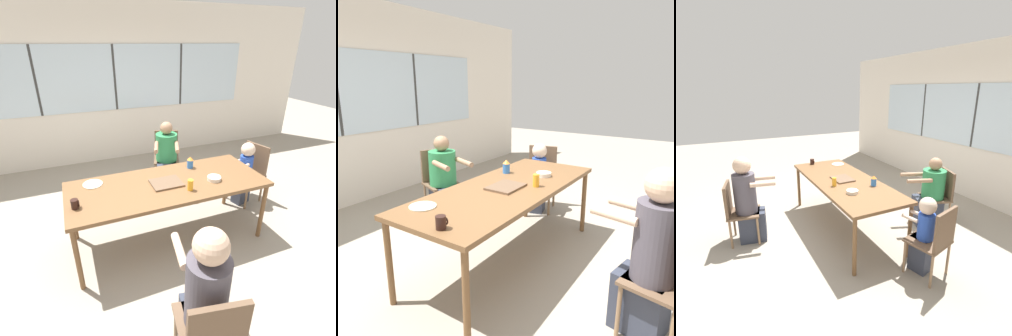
{
  "view_description": "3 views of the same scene",
  "coord_description": "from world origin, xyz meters",
  "views": [
    {
      "loc": [
        -0.92,
        -2.34,
        2.15
      ],
      "look_at": [
        0.0,
        0.0,
        0.94
      ],
      "focal_mm": 28.0,
      "sensor_mm": 36.0,
      "label": 1
    },
    {
      "loc": [
        -2.39,
        -1.59,
        1.7
      ],
      "look_at": [
        0.0,
        0.0,
        0.94
      ],
      "focal_mm": 35.0,
      "sensor_mm": 36.0,
      "label": 2
    },
    {
      "loc": [
        3.21,
        -1.59,
        2.03
      ],
      "look_at": [
        0.0,
        0.0,
        0.94
      ],
      "focal_mm": 28.0,
      "sensor_mm": 36.0,
      "label": 3
    }
  ],
  "objects": [
    {
      "name": "bowl_white_shallow",
      "position": [
        0.5,
        -0.13,
        0.78
      ],
      "size": [
        0.15,
        0.15,
        0.04
      ],
      "color": "silver",
      "rests_on": "dining_table"
    },
    {
      "name": "juice_glass",
      "position": [
        0.16,
        -0.23,
        0.81
      ],
      "size": [
        0.06,
        0.06,
        0.12
      ],
      "color": "gold",
      "rests_on": "dining_table"
    },
    {
      "name": "person_woman_green_shirt",
      "position": [
        0.47,
        1.24,
        0.46
      ],
      "size": [
        0.52,
        0.68,
        1.05
      ],
      "rotation": [
        0.0,
        0.0,
        -3.5
      ],
      "color": "#333847",
      "rests_on": "ground_plane"
    },
    {
      "name": "person_man_blue_shirt",
      "position": [
        -0.25,
        -1.31,
        0.56
      ],
      "size": [
        0.38,
        0.57,
        1.19
      ],
      "rotation": [
        0.0,
        0.0,
        -0.19
      ],
      "color": "#333847",
      "rests_on": "ground_plane"
    },
    {
      "name": "ground_plane",
      "position": [
        0.0,
        0.0,
        0.0
      ],
      "size": [
        16.0,
        16.0,
        0.0
      ],
      "primitive_type": "plane",
      "color": "gray"
    },
    {
      "name": "chair_for_woman_green_shirt",
      "position": [
        0.53,
        1.4,
        0.5
      ],
      "size": [
        0.51,
        0.51,
        0.85
      ],
      "rotation": [
        0.0,
        0.0,
        -3.5
      ],
      "color": "brown",
      "rests_on": "ground_plane"
    },
    {
      "name": "coffee_mug",
      "position": [
        -0.98,
        -0.14,
        0.8
      ],
      "size": [
        0.08,
        0.07,
        0.09
      ],
      "color": "black",
      "rests_on": "dining_table"
    },
    {
      "name": "chair_for_toddler",
      "position": [
        1.45,
        0.39,
        0.5
      ],
      "size": [
        0.49,
        0.49,
        0.85
      ],
      "rotation": [
        0.0,
        0.0,
        -4.45
      ],
      "color": "brown",
      "rests_on": "ground_plane"
    },
    {
      "name": "person_toddler",
      "position": [
        1.3,
        0.35,
        0.46
      ],
      "size": [
        0.37,
        0.26,
        0.92
      ],
      "rotation": [
        0.0,
        0.0,
        -4.45
      ],
      "color": "#333847",
      "rests_on": "ground_plane"
    },
    {
      "name": "chair_for_man_blue_shirt",
      "position": [
        -0.29,
        -1.47,
        0.5
      ],
      "size": [
        0.47,
        0.47,
        0.85
      ],
      "rotation": [
        0.0,
        0.0,
        -0.19
      ],
      "color": "brown",
      "rests_on": "ground_plane"
    },
    {
      "name": "plate_tortillas",
      "position": [
        -0.77,
        0.26,
        0.76
      ],
      "size": [
        0.21,
        0.21,
        0.01
      ],
      "color": "beige",
      "rests_on": "dining_table"
    },
    {
      "name": "food_tray_dark",
      "position": [
        -0.02,
        -0.01,
        0.77
      ],
      "size": [
        0.33,
        0.26,
        0.02
      ],
      "color": "brown",
      "rests_on": "dining_table"
    },
    {
      "name": "sippy_cup",
      "position": [
        0.39,
        0.26,
        0.83
      ],
      "size": [
        0.08,
        0.08,
        0.14
      ],
      "color": "blue",
      "rests_on": "dining_table"
    },
    {
      "name": "dining_table",
      "position": [
        0.0,
        0.0,
        0.7
      ],
      "size": [
        2.17,
        0.86,
        0.76
      ],
      "color": "brown",
      "rests_on": "ground_plane"
    }
  ]
}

